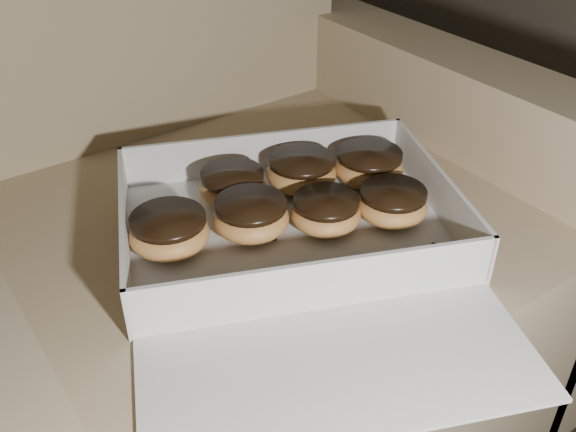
# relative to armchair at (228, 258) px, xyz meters

# --- Properties ---
(armchair) EXTENTS (0.93, 0.78, 0.97)m
(armchair) POSITION_rel_armchair_xyz_m (0.00, 0.00, 0.00)
(armchair) COLOR #9A8562
(armchair) RESTS_ON floor
(bakery_box) EXTENTS (0.58, 0.62, 0.07)m
(bakery_box) POSITION_rel_armchair_xyz_m (0.00, -0.19, 0.14)
(bakery_box) COLOR silver
(bakery_box) RESTS_ON armchair
(donut_a) EXTENTS (0.09, 0.09, 0.05)m
(donut_a) POSITION_rel_armchair_xyz_m (0.06, -0.17, 0.16)
(donut_a) COLOR gold
(donut_a) RESTS_ON bakery_box
(donut_b) EXTENTS (0.10, 0.10, 0.05)m
(donut_b) POSITION_rel_armchair_xyz_m (-0.13, -0.09, 0.16)
(donut_b) COLOR gold
(donut_b) RESTS_ON bakery_box
(donut_c) EXTENTS (0.10, 0.10, 0.05)m
(donut_c) POSITION_rel_armchair_xyz_m (0.18, -0.11, 0.16)
(donut_c) COLOR gold
(donut_c) RESTS_ON bakery_box
(donut_d) EXTENTS (0.10, 0.10, 0.05)m
(donut_d) POSITION_rel_armchair_xyz_m (0.14, -0.21, 0.16)
(donut_d) COLOR gold
(donut_d) RESTS_ON bakery_box
(donut_e) EXTENTS (0.10, 0.10, 0.05)m
(donut_e) POSITION_rel_armchair_xyz_m (-0.03, -0.12, 0.16)
(donut_e) COLOR gold
(donut_e) RESTS_ON bakery_box
(donut_f) EXTENTS (0.10, 0.10, 0.05)m
(donut_f) POSITION_rel_armchair_xyz_m (-0.01, -0.04, 0.16)
(donut_f) COLOR gold
(donut_f) RESTS_ON bakery_box
(donut_g) EXTENTS (0.10, 0.10, 0.05)m
(donut_g) POSITION_rel_armchair_xyz_m (0.09, -0.07, 0.16)
(donut_g) COLOR gold
(donut_g) RESTS_ON bakery_box
(crumb_a) EXTENTS (0.01, 0.01, 0.00)m
(crumb_a) POSITION_rel_armchair_xyz_m (0.11, -0.33, 0.14)
(crumb_a) COLOR black
(crumb_a) RESTS_ON bakery_box
(crumb_b) EXTENTS (0.01, 0.01, 0.00)m
(crumb_b) POSITION_rel_armchair_xyz_m (0.15, -0.28, 0.14)
(crumb_b) COLOR black
(crumb_b) RESTS_ON bakery_box
(crumb_c) EXTENTS (0.01, 0.01, 0.00)m
(crumb_c) POSITION_rel_armchair_xyz_m (-0.01, -0.16, 0.14)
(crumb_c) COLOR black
(crumb_c) RESTS_ON bakery_box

